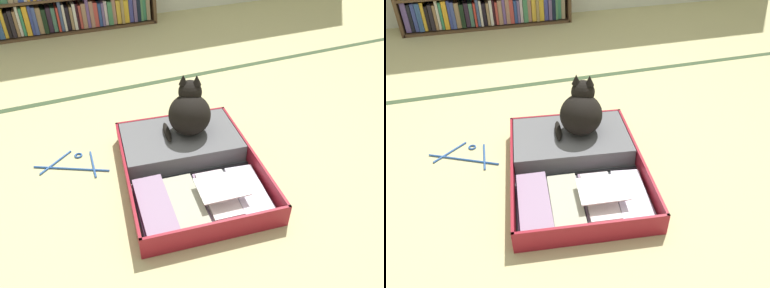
{
  "view_description": "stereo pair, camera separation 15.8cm",
  "coord_description": "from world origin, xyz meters",
  "views": [
    {
      "loc": [
        -0.41,
        -1.28,
        1.16
      ],
      "look_at": [
        0.09,
        -0.09,
        0.2
      ],
      "focal_mm": 33.72,
      "sensor_mm": 36.0,
      "label": 1
    },
    {
      "loc": [
        -0.26,
        -1.33,
        1.16
      ],
      "look_at": [
        0.09,
        -0.09,
        0.2
      ],
      "focal_mm": 33.72,
      "sensor_mm": 36.0,
      "label": 2
    }
  ],
  "objects": [
    {
      "name": "black_cat",
      "position": [
        0.17,
        0.13,
        0.22
      ],
      "size": [
        0.29,
        0.29,
        0.29
      ],
      "color": "black",
      "rests_on": "open_suitcase"
    },
    {
      "name": "clothes_hanger",
      "position": [
        -0.41,
        0.22,
        0.01
      ],
      "size": [
        0.34,
        0.26,
        0.01
      ],
      "color": "#29539B",
      "rests_on": "ground_plane"
    },
    {
      "name": "ground_plane",
      "position": [
        0.0,
        0.0,
        0.0
      ],
      "size": [
        10.0,
        10.0,
        0.0
      ],
      "primitive_type": "plane",
      "color": "#BEB880"
    },
    {
      "name": "tatami_border",
      "position": [
        0.0,
        0.91,
        0.0
      ],
      "size": [
        4.8,
        0.05,
        0.0
      ],
      "color": "#35482D",
      "rests_on": "ground_plane"
    },
    {
      "name": "open_suitcase",
      "position": [
        0.09,
        -0.02,
        0.05
      ],
      "size": [
        0.7,
        0.87,
        0.11
      ],
      "color": "maroon",
      "rests_on": "ground_plane"
    }
  ]
}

